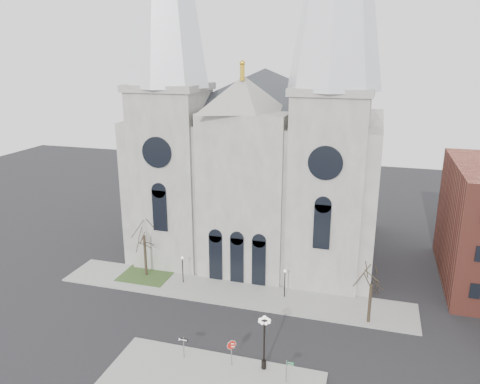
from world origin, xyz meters
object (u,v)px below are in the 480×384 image
(one_way_sign, at_px, (184,344))
(street_name_sign, at_px, (287,369))
(stop_sign, at_px, (232,347))
(globe_lamp, at_px, (264,336))

(one_way_sign, bearing_deg, street_name_sign, -2.59)
(one_way_sign, height_order, street_name_sign, street_name_sign)
(stop_sign, xyz_separation_m, one_way_sign, (-4.32, -0.18, -0.36))
(stop_sign, xyz_separation_m, globe_lamp, (2.74, 0.36, 1.43))
(globe_lamp, bearing_deg, one_way_sign, -175.65)
(globe_lamp, relative_size, one_way_sign, 2.50)
(one_way_sign, distance_m, street_name_sign, 9.32)
(globe_lamp, height_order, street_name_sign, globe_lamp)
(globe_lamp, relative_size, street_name_sign, 2.49)
(street_name_sign, bearing_deg, stop_sign, 166.04)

